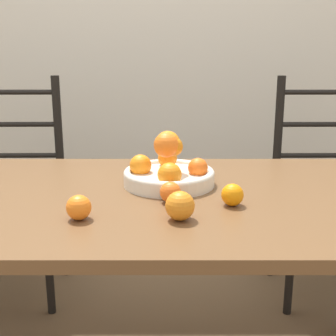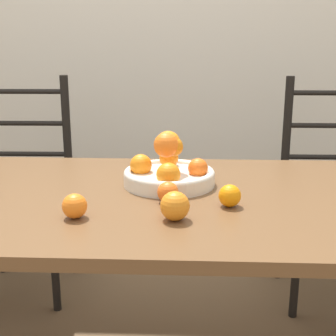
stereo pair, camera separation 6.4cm
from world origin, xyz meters
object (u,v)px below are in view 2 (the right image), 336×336
at_px(chair_left, 24,192).
at_px(chair_right, 330,196).
at_px(orange_loose_0, 230,196).
at_px(fruit_bowl, 169,170).
at_px(orange_loose_2, 175,206).
at_px(orange_loose_3, 168,192).
at_px(orange_loose_1, 75,206).

height_order(chair_left, chair_right, same).
relative_size(orange_loose_0, chair_right, 0.06).
xyz_separation_m(fruit_bowl, chair_left, (-0.72, 0.64, -0.29)).
bearing_deg(orange_loose_0, fruit_bowl, 132.37).
bearing_deg(chair_left, orange_loose_0, -44.19).
relative_size(fruit_bowl, chair_left, 0.28).
distance_m(orange_loose_2, orange_loose_3, 0.14).
relative_size(chair_left, chair_right, 1.00).
distance_m(orange_loose_2, chair_right, 1.21).
height_order(orange_loose_0, chair_right, chair_right).
distance_m(fruit_bowl, orange_loose_3, 0.17).
relative_size(orange_loose_0, orange_loose_1, 0.96).
bearing_deg(orange_loose_1, chair_left, 117.24).
distance_m(fruit_bowl, chair_right, 1.01).
height_order(fruit_bowl, chair_right, chair_right).
xyz_separation_m(fruit_bowl, orange_loose_3, (0.01, -0.17, -0.02)).
bearing_deg(fruit_bowl, orange_loose_3, -88.30).
relative_size(fruit_bowl, orange_loose_1, 4.44).
distance_m(fruit_bowl, orange_loose_0, 0.27).
height_order(fruit_bowl, orange_loose_3, fruit_bowl).
bearing_deg(fruit_bowl, orange_loose_1, -127.56).
xyz_separation_m(orange_loose_2, orange_loose_3, (-0.02, 0.14, -0.01)).
bearing_deg(orange_loose_1, orange_loose_2, -0.59).
distance_m(orange_loose_3, chair_left, 1.12).
xyz_separation_m(orange_loose_0, orange_loose_2, (-0.15, -0.11, 0.01)).
relative_size(orange_loose_1, chair_right, 0.06).
bearing_deg(orange_loose_0, orange_loose_1, -165.54).
bearing_deg(chair_left, orange_loose_1, -63.87).
bearing_deg(orange_loose_1, orange_loose_0, 14.46).
bearing_deg(orange_loose_3, orange_loose_2, -79.86).
height_order(orange_loose_3, chair_right, chair_right).
relative_size(orange_loose_2, chair_left, 0.08).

